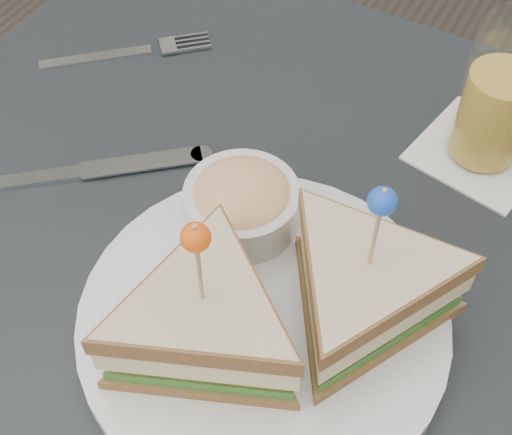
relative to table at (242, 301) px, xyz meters
name	(u,v)px	position (x,y,z in m)	size (l,w,h in m)	color
table	(242,301)	(0.00, 0.00, 0.00)	(0.80, 0.80, 0.75)	black
plate_meal	(275,299)	(0.06, -0.05, 0.12)	(0.36, 0.34, 0.18)	silver
cutlery_fork	(134,51)	(-0.25, 0.19, 0.08)	(0.16, 0.15, 0.01)	silver
cutlery_knife	(91,170)	(-0.18, 0.02, 0.08)	(0.18, 0.16, 0.01)	silver
drink_set	(497,104)	(0.15, 0.23, 0.14)	(0.14, 0.14, 0.15)	white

